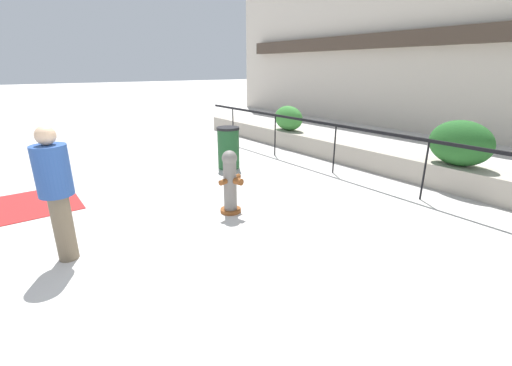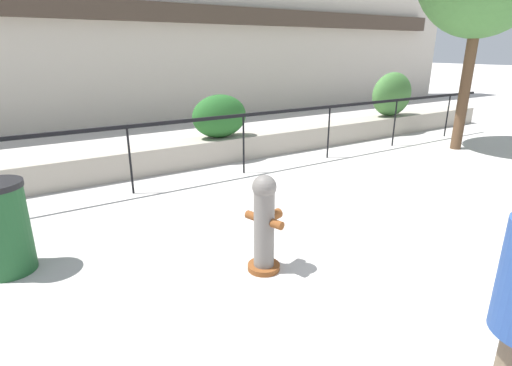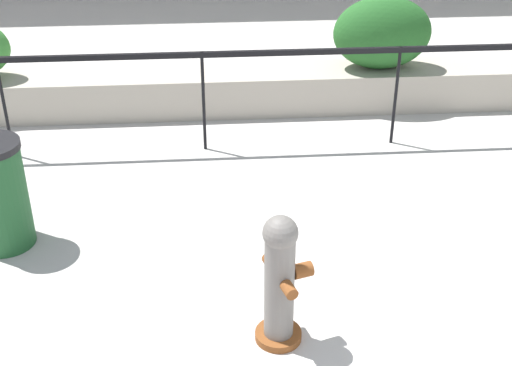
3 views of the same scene
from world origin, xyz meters
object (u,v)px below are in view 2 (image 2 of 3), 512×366
(hedge_bush_1, at_px, (220,116))
(trash_bin, at_px, (3,228))
(hedge_bush_2, at_px, (392,94))
(fire_hydrant, at_px, (264,223))

(hedge_bush_1, xyz_separation_m, trash_bin, (-4.04, -2.84, -0.44))
(hedge_bush_1, xyz_separation_m, hedge_bush_2, (5.36, 0.00, 0.15))
(hedge_bush_2, xyz_separation_m, trash_bin, (-9.40, -2.84, -0.59))
(hedge_bush_1, bearing_deg, fire_hydrant, -111.67)
(hedge_bush_1, bearing_deg, trash_bin, -144.91)
(hedge_bush_1, height_order, trash_bin, hedge_bush_1)
(hedge_bush_1, height_order, fire_hydrant, hedge_bush_1)
(hedge_bush_2, distance_m, fire_hydrant, 8.28)
(hedge_bush_1, distance_m, hedge_bush_2, 5.37)
(hedge_bush_1, xyz_separation_m, fire_hydrant, (-1.70, -4.28, -0.40))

